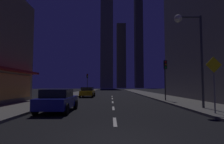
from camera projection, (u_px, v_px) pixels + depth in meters
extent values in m
cube|color=black|center=(112.00, 94.00, 37.47)|extent=(78.00, 136.00, 0.10)
cube|color=#605E59|center=(147.00, 94.00, 37.53)|extent=(4.00, 76.00, 0.15)
cube|color=#605E59|center=(77.00, 94.00, 37.44)|extent=(4.00, 76.00, 0.15)
cube|color=silver|center=(115.00, 122.00, 8.75)|extent=(0.16, 2.20, 0.01)
cube|color=silver|center=(113.00, 108.00, 13.94)|extent=(0.16, 2.20, 0.01)
cube|color=silver|center=(113.00, 102.00, 19.13)|extent=(0.16, 2.20, 0.01)
cube|color=silver|center=(112.00, 99.00, 24.31)|extent=(0.16, 2.20, 0.01)
cube|color=silver|center=(112.00, 96.00, 29.50)|extent=(0.16, 2.20, 0.01)
cube|color=#645F4B|center=(107.00, 25.00, 118.50)|extent=(7.64, 6.72, 79.51)
cube|color=#484436|center=(121.00, 56.00, 135.31)|extent=(6.44, 7.38, 45.78)
cube|color=#474335|center=(139.00, 41.00, 137.84)|extent=(5.44, 8.53, 67.86)
cube|color=navy|center=(58.00, 102.00, 12.14)|extent=(1.80, 4.20, 0.65)
cube|color=black|center=(57.00, 94.00, 11.98)|extent=(1.64, 2.00, 0.55)
cylinder|color=black|center=(51.00, 104.00, 13.51)|extent=(0.22, 0.68, 0.68)
cylinder|color=black|center=(76.00, 104.00, 13.52)|extent=(0.22, 0.68, 0.68)
cylinder|color=black|center=(35.00, 109.00, 10.72)|extent=(0.22, 0.68, 0.68)
cylinder|color=black|center=(66.00, 109.00, 10.73)|extent=(0.22, 0.68, 0.68)
sphere|color=white|center=(58.00, 99.00, 14.19)|extent=(0.18, 0.18, 0.18)
sphere|color=white|center=(73.00, 99.00, 14.19)|extent=(0.18, 0.18, 0.18)
cube|color=gold|center=(88.00, 93.00, 27.62)|extent=(1.80, 4.20, 0.65)
cube|color=black|center=(87.00, 89.00, 27.46)|extent=(1.64, 2.00, 0.55)
cylinder|color=black|center=(83.00, 94.00, 28.99)|extent=(0.22, 0.68, 0.68)
cylinder|color=black|center=(94.00, 94.00, 29.01)|extent=(0.22, 0.68, 0.68)
cylinder|color=black|center=(80.00, 95.00, 26.20)|extent=(0.22, 0.68, 0.68)
cylinder|color=black|center=(93.00, 95.00, 26.21)|extent=(0.22, 0.68, 0.68)
sphere|color=white|center=(86.00, 92.00, 29.67)|extent=(0.18, 0.18, 0.18)
sphere|color=white|center=(93.00, 92.00, 29.67)|extent=(0.18, 0.18, 0.18)
cylinder|color=#B2B2B2|center=(67.00, 95.00, 24.68)|extent=(0.22, 0.22, 0.55)
sphere|color=#B2B2B2|center=(67.00, 93.00, 24.70)|extent=(0.21, 0.21, 0.21)
cylinder|color=#B2B2B2|center=(67.00, 97.00, 24.67)|extent=(0.30, 0.30, 0.06)
cylinder|color=#B2B2B2|center=(66.00, 95.00, 24.68)|extent=(0.10, 0.10, 0.10)
cylinder|color=#B2B2B2|center=(68.00, 95.00, 24.69)|extent=(0.10, 0.10, 0.10)
cylinder|color=#2D2D2D|center=(165.00, 80.00, 19.78)|extent=(0.12, 0.12, 4.20)
cube|color=black|center=(165.00, 65.00, 19.69)|extent=(0.32, 0.24, 0.90)
sphere|color=red|center=(166.00, 62.00, 19.58)|extent=(0.18, 0.18, 0.18)
sphere|color=#F2B20C|center=(166.00, 65.00, 19.56)|extent=(0.18, 0.18, 0.18)
sphere|color=#19D833|center=(166.00, 67.00, 19.54)|extent=(0.18, 0.18, 0.18)
cylinder|color=#2D2D2D|center=(87.00, 83.00, 42.57)|extent=(0.12, 0.12, 4.20)
cube|color=black|center=(87.00, 76.00, 42.49)|extent=(0.32, 0.24, 0.90)
sphere|color=red|center=(87.00, 75.00, 42.38)|extent=(0.18, 0.18, 0.18)
sphere|color=#F2B20C|center=(87.00, 76.00, 42.36)|extent=(0.18, 0.18, 0.18)
sphere|color=#19D833|center=(87.00, 77.00, 42.34)|extent=(0.18, 0.18, 0.18)
cylinder|color=#38383D|center=(202.00, 61.00, 13.23)|extent=(0.16, 0.16, 6.50)
cylinder|color=#38383D|center=(189.00, 17.00, 13.45)|extent=(1.60, 0.12, 0.12)
sphere|color=#FCF7CC|center=(178.00, 18.00, 13.44)|extent=(0.56, 0.56, 0.56)
cylinder|color=slate|center=(214.00, 91.00, 10.53)|extent=(0.08, 0.08, 2.40)
cube|color=yellow|center=(214.00, 65.00, 10.61)|extent=(0.91, 0.03, 0.91)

